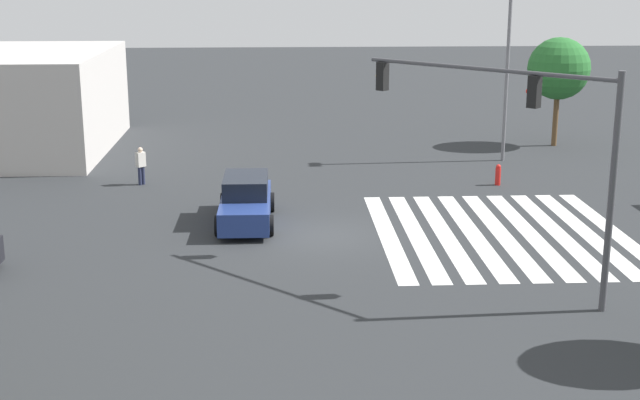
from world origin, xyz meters
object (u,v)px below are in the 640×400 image
car_2 (246,201)px  tree_corner_a (559,69)px  traffic_signal_mast (528,127)px  street_light_pole_a (508,50)px  fire_hydrant (498,175)px  pedestrian (141,164)px

car_2 → tree_corner_a: tree_corner_a is taller
traffic_signal_mast → street_light_pole_a: street_light_pole_a is taller
tree_corner_a → traffic_signal_mast: bearing=160.2°
tree_corner_a → fire_hydrant: tree_corner_a is taller
pedestrian → street_light_pole_a: 16.81m
traffic_signal_mast → street_light_pole_a: bearing=-57.7°
traffic_signal_mast → fire_hydrant: 12.76m
street_light_pole_a → car_2: bearing=130.1°
traffic_signal_mast → car_2: (6.90, 7.70, -3.77)m
tree_corner_a → car_2: bearing=131.1°
traffic_signal_mast → fire_hydrant: size_ratio=7.18×
street_light_pole_a → tree_corner_a: bearing=-45.8°
pedestrian → tree_corner_a: bearing=67.6°
pedestrian → street_light_pole_a: (3.86, -15.82, 4.17)m
street_light_pole_a → fire_hydrant: street_light_pole_a is taller
car_2 → fire_hydrant: (4.96, -10.04, -0.33)m
traffic_signal_mast → street_light_pole_a: 16.93m
car_2 → pedestrian: 7.25m
tree_corner_a → street_light_pole_a: bearing=134.2°
traffic_signal_mast → car_2: bearing=3.1°
fire_hydrant → street_light_pole_a: bearing=-16.4°
pedestrian → traffic_signal_mast: bearing=0.9°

